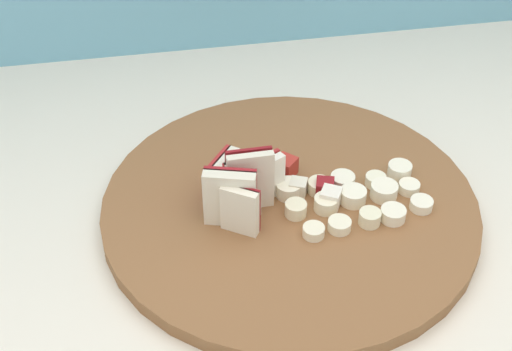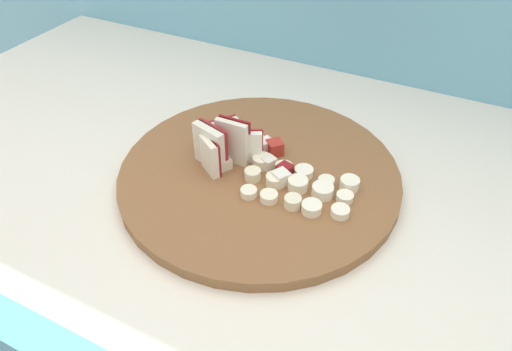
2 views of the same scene
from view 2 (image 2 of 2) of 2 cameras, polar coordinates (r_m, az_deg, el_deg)
name	(u,v)px [view 2 (image 2 of 2)]	position (r m, az deg, el deg)	size (l,w,h in m)	color
tiled_countertop	(272,347)	(1.01, 1.95, -20.47)	(1.39, 0.71, 0.92)	silver
tile_backsplash	(345,139)	(1.04, 11.05, 4.42)	(2.40, 0.04, 1.48)	#6BADC6
cutting_board	(259,174)	(0.65, 0.41, 0.25)	(0.40, 0.40, 0.02)	brown
apple_wedge_fan	(222,144)	(0.65, -4.26, 3.91)	(0.09, 0.09, 0.07)	maroon
apple_dice_pile	(266,155)	(0.66, 1.21, 2.53)	(0.11, 0.09, 0.02)	white
banana_slice_rows	(299,185)	(0.61, 5.32, -1.18)	(0.16, 0.10, 0.02)	#F4EAC6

